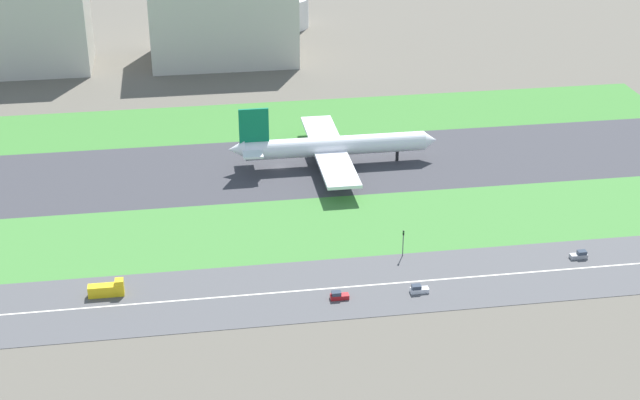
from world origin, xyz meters
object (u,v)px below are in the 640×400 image
object	(u,v)px
car_3	(419,289)
fuel_tank_west	(212,13)
traffic_light	(403,241)
hangar_building	(222,15)
truck_0	(107,289)
car_0	(339,296)
car_2	(579,255)
fuel_tank_centre	(283,12)
terminal_building	(18,20)
airliner	(330,146)

from	to	relation	value
car_3	fuel_tank_west	world-z (taller)	fuel_tank_west
traffic_light	hangar_building	distance (m)	177.98
truck_0	car_0	xyz separation A→B (m)	(53.97, -10.00, -0.75)
truck_0	fuel_tank_west	distance (m)	230.06
car_3	truck_0	bearing A→B (deg)	-7.77
car_2	fuel_tank_centre	xyz separation A→B (m)	(-48.74, 227.00, 5.78)
fuel_tank_centre	car_2	bearing A→B (deg)	-77.88
traffic_light	hangar_building	size ratio (longest dim) A/B	0.12
truck_0	fuel_tank_centre	distance (m)	237.35
truck_0	car_3	size ratio (longest dim) A/B	1.91
traffic_light	terminal_building	xyz separation A→B (m)	(-114.73, 174.01, 15.53)
traffic_light	hangar_building	bearing A→B (deg)	101.24
airliner	car_0	xyz separation A→B (m)	(-10.76, -78.00, -5.31)
car_2	car_3	distance (m)	45.67
terminal_building	fuel_tank_centre	xyz separation A→B (m)	(110.21, 45.00, -13.12)
airliner	hangar_building	world-z (taller)	hangar_building
traffic_light	terminal_building	size ratio (longest dim) A/B	0.13
airliner	traffic_light	world-z (taller)	airliner
car_0	hangar_building	xyz separation A→B (m)	(-14.88, 192.00, 17.68)
car_3	fuel_tank_centre	xyz separation A→B (m)	(-4.18, 237.00, 5.78)
car_0	hangar_building	distance (m)	193.39
terminal_building	truck_0	bearing A→B (deg)	-77.29
car_3	traffic_light	bearing A→B (deg)	-91.08
traffic_light	fuel_tank_west	world-z (taller)	fuel_tank_west
truck_0	car_2	size ratio (longest dim) A/B	1.91
truck_0	terminal_building	bearing A→B (deg)	102.71
car_0	traffic_light	world-z (taller)	traffic_light
airliner	fuel_tank_west	size ratio (longest dim) A/B	3.02
truck_0	car_2	xyz separation A→B (m)	(117.89, 0.00, -0.75)
traffic_light	hangar_building	xyz separation A→B (m)	(-34.58, 174.01, 14.31)
traffic_light	fuel_tank_centre	world-z (taller)	fuel_tank_centre
car_2	traffic_light	distance (m)	45.06
car_2	terminal_building	world-z (taller)	terminal_building
airliner	fuel_tank_west	xyz separation A→B (m)	(-27.85, 159.00, 1.65)
car_0	terminal_building	world-z (taller)	terminal_building
car_0	fuel_tank_west	world-z (taller)	fuel_tank_west
car_0	fuel_tank_centre	world-z (taller)	fuel_tank_centre
car_2	fuel_tank_centre	bearing A→B (deg)	102.12
car_3	hangar_building	xyz separation A→B (m)	(-34.24, 192.00, 17.68)
car_2	fuel_tank_centre	distance (m)	232.25
truck_0	traffic_light	size ratio (longest dim) A/B	1.17
airliner	car_3	xyz separation A→B (m)	(8.59, -78.00, -5.31)
car_2	terminal_building	distance (m)	242.38
car_2	car_0	distance (m)	64.69
truck_0	fuel_tank_centre	xyz separation A→B (m)	(69.15, 227.00, 5.03)
traffic_light	terminal_building	bearing A→B (deg)	123.40
truck_0	terminal_building	world-z (taller)	terminal_building
hangar_building	traffic_light	bearing A→B (deg)	-78.76
car_0	car_3	world-z (taller)	same
terminal_building	hangar_building	size ratio (longest dim) A/B	0.93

